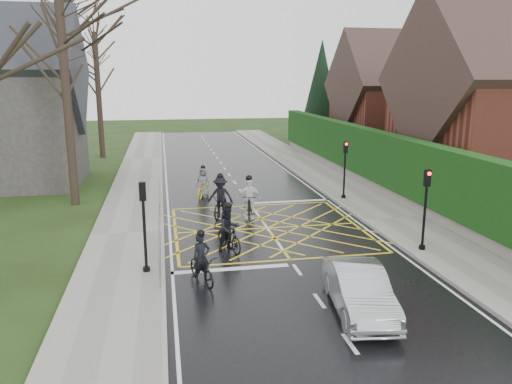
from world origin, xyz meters
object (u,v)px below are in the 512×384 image
object	(u,v)px
cyclist_rear	(202,265)
cyclist_front	(249,203)
cyclist_mid	(221,200)
cyclist_lead	(203,186)
car	(359,290)
cyclist_back	(229,233)

from	to	relation	value
cyclist_rear	cyclist_front	distance (m)	7.50
cyclist_mid	cyclist_lead	xyz separation A→B (m)	(-0.49, 4.00, -0.14)
cyclist_mid	cyclist_lead	distance (m)	4.04
cyclist_rear	cyclist_mid	world-z (taller)	cyclist_mid
cyclist_mid	car	distance (m)	11.04
cyclist_front	cyclist_back	bearing A→B (deg)	-99.02
cyclist_mid	car	world-z (taller)	cyclist_mid
cyclist_mid	cyclist_front	bearing A→B (deg)	-12.41
cyclist_rear	cyclist_back	distance (m)	3.11
cyclist_back	cyclist_lead	size ratio (longest dim) A/B	1.00
cyclist_lead	cyclist_mid	bearing A→B (deg)	-61.04
cyclist_lead	car	world-z (taller)	cyclist_lead
cyclist_rear	cyclist_front	bearing A→B (deg)	49.59
cyclist_mid	cyclist_rear	bearing A→B (deg)	-80.09
cyclist_front	cyclist_rear	bearing A→B (deg)	-100.70
cyclist_mid	car	bearing A→B (deg)	-54.99
cyclist_back	cyclist_mid	xyz separation A→B (m)	(0.27, 4.95, 0.05)
cyclist_rear	cyclist_back	size ratio (longest dim) A/B	0.97
cyclist_rear	cyclist_back	world-z (taller)	cyclist_back
cyclist_back	cyclist_mid	bearing A→B (deg)	67.95
cyclist_back	cyclist_mid	world-z (taller)	cyclist_mid
cyclist_mid	cyclist_back	bearing A→B (deg)	-72.03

